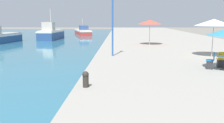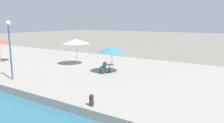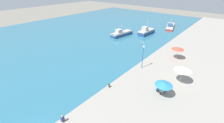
{
  "view_description": "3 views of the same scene",
  "coord_description": "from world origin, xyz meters",
  "px_view_note": "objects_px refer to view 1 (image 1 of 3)",
  "views": [
    {
      "loc": [
        1.82,
        2.2,
        3.27
      ],
      "look_at": [
        1.5,
        13.4,
        1.35
      ],
      "focal_mm": 40.0,
      "sensor_mm": 36.0,
      "label": 1
    },
    {
      "loc": [
        -8.18,
        4.83,
        5.0
      ],
      "look_at": [
        7.65,
        15.36,
        1.55
      ],
      "focal_mm": 35.0,
      "sensor_mm": 36.0,
      "label": 2
    },
    {
      "loc": [
        12.96,
        -2.4,
        15.17
      ],
      "look_at": [
        -4.0,
        18.0,
        1.15
      ],
      "focal_mm": 24.0,
      "sensor_mm": 36.0,
      "label": 3
    }
  ],
  "objects_px": {
    "fishing_boat_mid": "(51,33)",
    "mooring_bollard": "(86,79)",
    "cafe_chair_left": "(221,62)",
    "cafe_umbrella_striped": "(150,22)",
    "cafe_umbrella_white": "(214,22)",
    "fishing_boat_far": "(83,31)",
    "cafe_chair_right": "(210,63)",
    "lamppost": "(113,14)"
  },
  "relations": [
    {
      "from": "fishing_boat_mid",
      "to": "mooring_bollard",
      "type": "relative_size",
      "value": 10.63
    },
    {
      "from": "fishing_boat_mid",
      "to": "cafe_umbrella_white",
      "type": "relative_size",
      "value": 2.55
    },
    {
      "from": "cafe_chair_left",
      "to": "cafe_umbrella_striped",
      "type": "bearing_deg",
      "value": 108.05
    },
    {
      "from": "fishing_boat_mid",
      "to": "fishing_boat_far",
      "type": "xyz_separation_m",
      "value": [
        3.22,
        12.71,
        -0.28
      ]
    },
    {
      "from": "cafe_chair_right",
      "to": "cafe_umbrella_white",
      "type": "bearing_deg",
      "value": -0.03
    },
    {
      "from": "cafe_umbrella_striped",
      "to": "cafe_chair_right",
      "type": "distance_m",
      "value": 13.28
    },
    {
      "from": "fishing_boat_far",
      "to": "cafe_umbrella_striped",
      "type": "height_order",
      "value": "fishing_boat_far"
    },
    {
      "from": "fishing_boat_mid",
      "to": "fishing_boat_far",
      "type": "distance_m",
      "value": 13.12
    },
    {
      "from": "lamppost",
      "to": "cafe_chair_right",
      "type": "bearing_deg",
      "value": -40.99
    },
    {
      "from": "cafe_umbrella_white",
      "to": "mooring_bollard",
      "type": "bearing_deg",
      "value": -133.56
    },
    {
      "from": "fishing_boat_mid",
      "to": "fishing_boat_far",
      "type": "bearing_deg",
      "value": 78.75
    },
    {
      "from": "cafe_chair_right",
      "to": "lamppost",
      "type": "relative_size",
      "value": 0.2
    },
    {
      "from": "cafe_umbrella_striped",
      "to": "fishing_boat_mid",
      "type": "bearing_deg",
      "value": 137.63
    },
    {
      "from": "fishing_boat_far",
      "to": "cafe_chair_right",
      "type": "bearing_deg",
      "value": -87.72
    },
    {
      "from": "cafe_chair_left",
      "to": "cafe_chair_right",
      "type": "xyz_separation_m",
      "value": [
        -0.76,
        -0.46,
        0.0
      ]
    },
    {
      "from": "cafe_umbrella_striped",
      "to": "cafe_chair_right",
      "type": "relative_size",
      "value": 2.87
    },
    {
      "from": "cafe_umbrella_striped",
      "to": "mooring_bollard",
      "type": "distance_m",
      "value": 17.61
    },
    {
      "from": "cafe_chair_left",
      "to": "cafe_chair_right",
      "type": "distance_m",
      "value": 0.89
    },
    {
      "from": "lamppost",
      "to": "cafe_chair_left",
      "type": "bearing_deg",
      "value": -34.6
    },
    {
      "from": "cafe_umbrella_white",
      "to": "fishing_boat_mid",
      "type": "bearing_deg",
      "value": 129.77
    },
    {
      "from": "cafe_chair_left",
      "to": "fishing_boat_mid",
      "type": "bearing_deg",
      "value": 129.82
    },
    {
      "from": "cafe_umbrella_white",
      "to": "cafe_chair_left",
      "type": "height_order",
      "value": "cafe_umbrella_white"
    },
    {
      "from": "cafe_umbrella_white",
      "to": "mooring_bollard",
      "type": "height_order",
      "value": "cafe_umbrella_white"
    },
    {
      "from": "cafe_umbrella_white",
      "to": "fishing_boat_far",
      "type": "bearing_deg",
      "value": 113.01
    },
    {
      "from": "fishing_boat_far",
      "to": "cafe_umbrella_white",
      "type": "height_order",
      "value": "fishing_boat_far"
    },
    {
      "from": "cafe_chair_right",
      "to": "lamppost",
      "type": "xyz_separation_m",
      "value": [
        -5.49,
        4.77,
        2.77
      ]
    },
    {
      "from": "fishing_boat_far",
      "to": "cafe_chair_right",
      "type": "height_order",
      "value": "fishing_boat_far"
    },
    {
      "from": "fishing_boat_mid",
      "to": "mooring_bollard",
      "type": "xyz_separation_m",
      "value": [
        9.48,
        -29.7,
        -0.1
      ]
    },
    {
      "from": "cafe_umbrella_striped",
      "to": "cafe_chair_right",
      "type": "xyz_separation_m",
      "value": [
        1.77,
        -13.0,
        -2.06
      ]
    },
    {
      "from": "cafe_umbrella_striped",
      "to": "cafe_chair_right",
      "type": "height_order",
      "value": "cafe_umbrella_striped"
    },
    {
      "from": "mooring_bollard",
      "to": "lamppost",
      "type": "xyz_separation_m",
      "value": [
        0.86,
        8.65,
        2.74
      ]
    },
    {
      "from": "cafe_umbrella_white",
      "to": "cafe_chair_right",
      "type": "height_order",
      "value": "cafe_umbrella_white"
    },
    {
      "from": "cafe_umbrella_white",
      "to": "cafe_chair_left",
      "type": "relative_size",
      "value": 2.99
    },
    {
      "from": "fishing_boat_far",
      "to": "lamppost",
      "type": "bearing_deg",
      "value": -93.93
    },
    {
      "from": "fishing_boat_mid",
      "to": "mooring_bollard",
      "type": "height_order",
      "value": "fishing_boat_mid"
    },
    {
      "from": "cafe_chair_left",
      "to": "cafe_chair_right",
      "type": "bearing_deg",
      "value": -142.14
    },
    {
      "from": "cafe_chair_left",
      "to": "lamppost",
      "type": "relative_size",
      "value": 0.2
    },
    {
      "from": "cafe_umbrella_striped",
      "to": "cafe_chair_left",
      "type": "xyz_separation_m",
      "value": [
        2.53,
        -12.54,
        -2.06
      ]
    },
    {
      "from": "fishing_boat_mid",
      "to": "lamppost",
      "type": "distance_m",
      "value": 23.6
    },
    {
      "from": "fishing_boat_mid",
      "to": "fishing_boat_far",
      "type": "height_order",
      "value": "fishing_boat_mid"
    },
    {
      "from": "mooring_bollard",
      "to": "cafe_umbrella_striped",
      "type": "bearing_deg",
      "value": 74.85
    },
    {
      "from": "cafe_chair_left",
      "to": "mooring_bollard",
      "type": "height_order",
      "value": "cafe_chair_left"
    }
  ]
}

